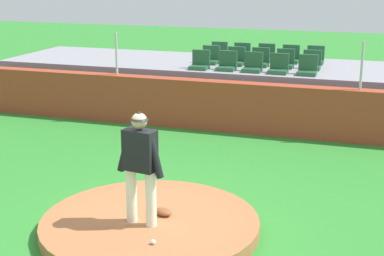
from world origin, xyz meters
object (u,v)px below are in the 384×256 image
object	(u,v)px
stadium_chair_14	(315,58)
stadium_chair_11	(242,55)
stadium_chair_3	(279,67)
stadium_chair_10	(219,54)
stadium_chair_1	(227,64)
stadium_chair_6	(236,59)
pitcher	(140,160)
stadium_chair_13	(290,57)
stadium_chair_0	(200,63)
stadium_chair_12	(266,56)
stadium_chair_2	(253,66)
fielding_glove	(163,212)
baseball	(153,242)
stadium_chair_7	(260,60)
stadium_chair_5	(210,58)
stadium_chair_4	(307,69)
stadium_chair_9	(312,63)
stadium_chair_8	(285,62)

from	to	relation	value
stadium_chair_14	stadium_chair_11	bearing A→B (deg)	1.00
stadium_chair_3	stadium_chair_10	world-z (taller)	same
stadium_chair_1	stadium_chair_6	distance (m)	0.87
pitcher	stadium_chair_13	distance (m)	9.11
stadium_chair_10	stadium_chair_14	distance (m)	2.82
stadium_chair_0	stadium_chair_1	world-z (taller)	same
stadium_chair_0	stadium_chair_12	size ratio (longest dim) A/B	1.00
stadium_chair_12	stadium_chair_2	bearing A→B (deg)	90.41
stadium_chair_13	fielding_glove	bearing A→B (deg)	86.31
stadium_chair_2	stadium_chair_3	xyz separation A→B (m)	(0.68, -0.03, 0.00)
fielding_glove	stadium_chair_6	distance (m)	7.96
stadium_chair_2	stadium_chair_3	size ratio (longest dim) A/B	1.00
baseball	stadium_chair_0	bearing A→B (deg)	102.81
stadium_chair_12	stadium_chair_7	bearing A→B (deg)	90.63
stadium_chair_11	stadium_chair_12	bearing A→B (deg)	-176.11
stadium_chair_1	pitcher	bearing A→B (deg)	94.96
stadium_chair_3	stadium_chair_14	distance (m)	1.96
stadium_chair_11	fielding_glove	bearing A→B (deg)	95.69
pitcher	stadium_chair_0	size ratio (longest dim) A/B	3.48
stadium_chair_13	stadium_chair_5	bearing A→B (deg)	21.94
fielding_glove	stadium_chair_0	bearing A→B (deg)	124.04
baseball	stadium_chair_10	bearing A→B (deg)	100.42
stadium_chair_4	stadium_chair_10	world-z (taller)	same
baseball	stadium_chair_6	size ratio (longest dim) A/B	0.15
stadium_chair_5	stadium_chair_14	bearing A→B (deg)	-162.28
stadium_chair_9	stadium_chair_12	size ratio (longest dim) A/B	1.00
stadium_chair_3	stadium_chair_9	distance (m)	1.15
stadium_chair_3	stadium_chair_14	bearing A→B (deg)	-111.34
stadium_chair_1	stadium_chair_3	bearing A→B (deg)	178.46
stadium_chair_6	stadium_chair_7	world-z (taller)	same
stadium_chair_7	stadium_chair_14	xyz separation A→B (m)	(1.39, 0.89, 0.00)
stadium_chair_4	stadium_chair_5	xyz separation A→B (m)	(-2.84, 0.92, 0.00)
stadium_chair_3	stadium_chair_9	bearing A→B (deg)	-129.37
pitcher	stadium_chair_2	size ratio (longest dim) A/B	3.48
baseball	stadium_chair_6	xyz separation A→B (m)	(-1.04, 8.79, 1.21)
stadium_chair_1	stadium_chair_13	xyz separation A→B (m)	(1.40, 1.75, 0.00)
stadium_chair_1	stadium_chair_7	world-z (taller)	same
stadium_chair_4	stadium_chair_10	bearing A→B (deg)	-32.54
stadium_chair_2	stadium_chair_8	bearing A→B (deg)	-127.64
stadium_chair_1	stadium_chair_11	world-z (taller)	same
stadium_chair_10	stadium_chair_12	bearing A→B (deg)	-179.09
stadium_chair_3	stadium_chair_4	bearing A→B (deg)	-179.61
stadium_chair_3	stadium_chair_4	xyz separation A→B (m)	(0.73, 0.00, 0.00)
pitcher	stadium_chair_2	distance (m)	7.33
stadium_chair_8	stadium_chair_14	xyz separation A→B (m)	(0.70, 0.91, 0.00)
baseball	stadium_chair_13	distance (m)	9.75
stadium_chair_4	stadium_chair_6	distance (m)	2.28
stadium_chair_0	stadium_chair_10	distance (m)	1.83
baseball	stadium_chair_8	world-z (taller)	stadium_chair_8
stadium_chair_3	stadium_chair_2	bearing A→B (deg)	-2.22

